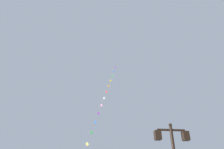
# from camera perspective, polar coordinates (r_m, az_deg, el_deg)

# --- Properties ---
(kite_train) EXTENTS (6.25, 14.40, 22.67)m
(kite_train) POSITION_cam_1_polar(r_m,az_deg,el_deg) (28.67, -3.03, -8.78)
(kite_train) COLOR brown
(kite_train) RESTS_ON ground_plane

